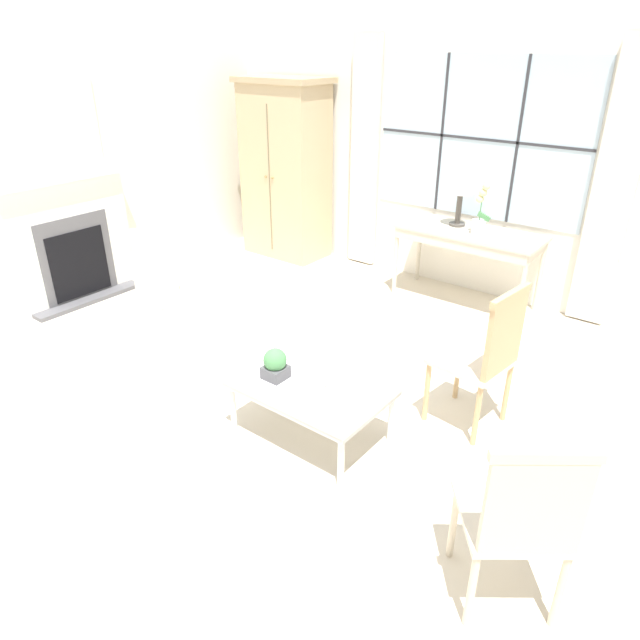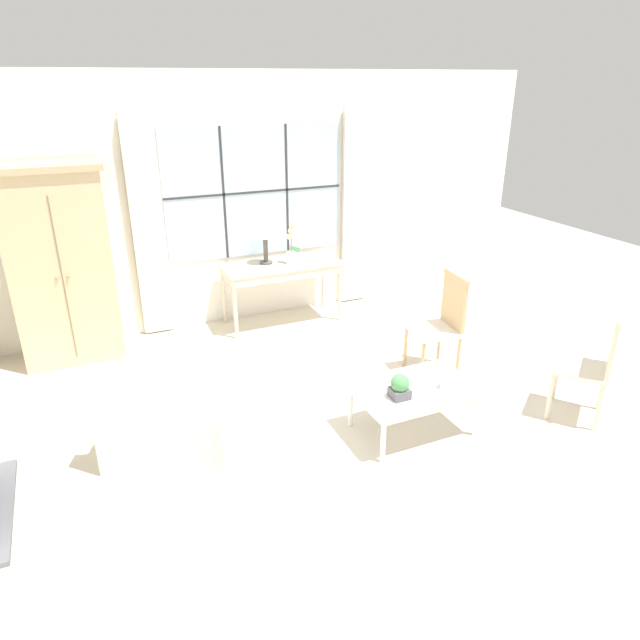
# 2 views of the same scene
# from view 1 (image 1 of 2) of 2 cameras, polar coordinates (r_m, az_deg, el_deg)

# --- Properties ---
(ground_plane) EXTENTS (14.00, 14.00, 0.00)m
(ground_plane) POSITION_cam_1_polar(r_m,az_deg,el_deg) (3.98, -5.22, -10.01)
(ground_plane) COLOR beige
(wall_back_windowed) EXTENTS (7.20, 0.14, 2.80)m
(wall_back_windowed) POSITION_cam_1_polar(r_m,az_deg,el_deg) (5.85, 15.56, 15.96)
(wall_back_windowed) COLOR white
(wall_back_windowed) RESTS_ON ground_plane
(wall_left) EXTENTS (0.06, 7.20, 2.80)m
(wall_left) POSITION_cam_1_polar(r_m,az_deg,el_deg) (6.09, -23.78, 15.23)
(wall_left) COLOR white
(wall_left) RESTS_ON ground_plane
(fireplace) EXTENTS (0.34, 1.30, 2.11)m
(fireplace) POSITION_cam_1_polar(r_m,az_deg,el_deg) (6.03, -23.98, 8.23)
(fireplace) COLOR #515156
(fireplace) RESTS_ON ground_plane
(armoire) EXTENTS (1.02, 0.61, 1.99)m
(armoire) POSITION_cam_1_polar(r_m,az_deg,el_deg) (6.77, -3.47, 14.76)
(armoire) COLOR tan
(armoire) RESTS_ON ground_plane
(console_table) EXTENTS (1.37, 0.56, 0.73)m
(console_table) POSITION_cam_1_polar(r_m,az_deg,el_deg) (5.64, 14.66, 7.90)
(console_table) COLOR beige
(console_table) RESTS_ON ground_plane
(table_lamp) EXTENTS (0.26, 0.26, 0.50)m
(table_lamp) POSITION_cam_1_polar(r_m,az_deg,el_deg) (5.63, 13.96, 12.82)
(table_lamp) COLOR #4C4742
(table_lamp) RESTS_ON console_table
(potted_orchid) EXTENTS (0.17, 0.13, 0.48)m
(potted_orchid) POSITION_cam_1_polar(r_m,az_deg,el_deg) (5.47, 15.72, 10.02)
(potted_orchid) COLOR white
(potted_orchid) RESTS_ON console_table
(armchair_upholstered) EXTENTS (1.18, 1.17, 0.84)m
(armchair_upholstered) POSITION_cam_1_polar(r_m,az_deg,el_deg) (5.23, -12.46, 2.27)
(armchair_upholstered) COLOR silver
(armchair_upholstered) RESTS_ON ground_plane
(side_chair_wooden) EXTENTS (0.49, 0.49, 1.01)m
(side_chair_wooden) POSITION_cam_1_polar(r_m,az_deg,el_deg) (3.76, 16.33, -3.07)
(side_chair_wooden) COLOR beige
(side_chair_wooden) RESTS_ON ground_plane
(accent_chair_wooden) EXTENTS (0.62, 0.62, 0.98)m
(accent_chair_wooden) POSITION_cam_1_polar(r_m,az_deg,el_deg) (2.66, 19.48, -18.01)
(accent_chair_wooden) COLOR beige
(accent_chair_wooden) RESTS_ON ground_plane
(coffee_table) EXTENTS (0.97, 0.64, 0.42)m
(coffee_table) POSITION_cam_1_polar(r_m,az_deg,el_deg) (3.62, -0.92, -6.78)
(coffee_table) COLOR silver
(coffee_table) RESTS_ON ground_plane
(potted_plant_small) EXTENTS (0.15, 0.15, 0.20)m
(potted_plant_small) POSITION_cam_1_polar(r_m,az_deg,el_deg) (3.59, -4.50, -4.40)
(potted_plant_small) COLOR #4C4C51
(potted_plant_small) RESTS_ON coffee_table
(pillar_candle) EXTENTS (0.13, 0.13, 0.12)m
(pillar_candle) POSITION_cam_1_polar(r_m,az_deg,el_deg) (3.38, 0.55, -7.57)
(pillar_candle) COLOR silver
(pillar_candle) RESTS_ON coffee_table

